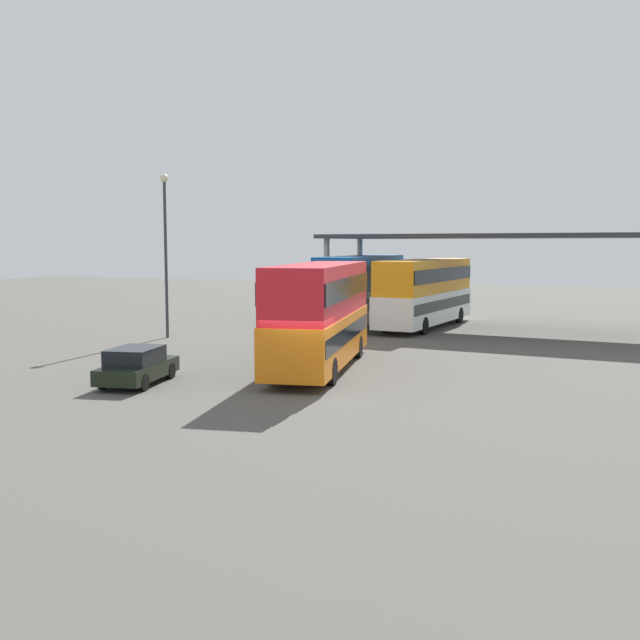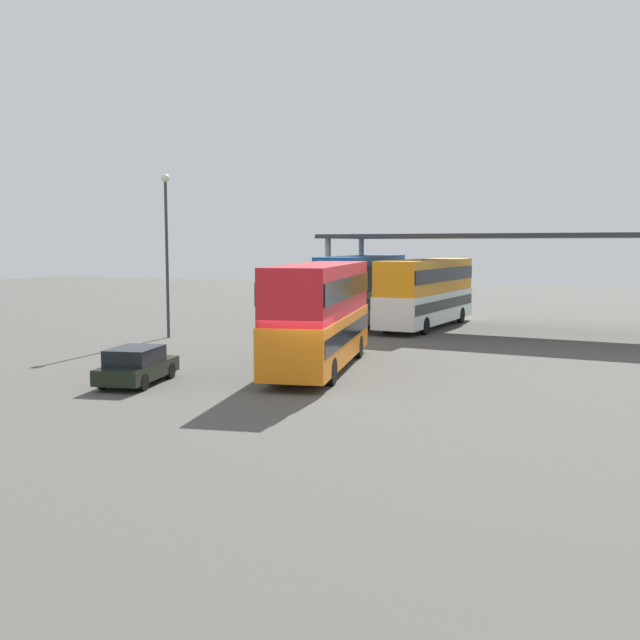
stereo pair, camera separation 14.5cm
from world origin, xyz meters
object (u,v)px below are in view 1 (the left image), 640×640
double_decker_near_canopy (362,287)px  lamppost_tall (165,237)px  parked_hatchback (137,366)px  double_decker_mid_row (425,290)px  double_decker_main (320,312)px

double_decker_near_canopy → lamppost_tall: (-8.00, -9.73, 3.06)m
lamppost_tall → parked_hatchback: bearing=-62.6°
double_decker_mid_row → parked_hatchback: bearing=171.6°
double_decker_main → parked_hatchback: bearing=127.4°
parked_hatchback → lamppost_tall: lamppost_tall is taller
parked_hatchback → double_decker_mid_row: size_ratio=0.36×
parked_hatchback → lamppost_tall: 14.17m
double_decker_main → double_decker_near_canopy: bearing=2.3°
lamppost_tall → double_decker_main: bearing=-30.2°
double_decker_main → parked_hatchback: (-5.08, -5.32, -1.66)m
parked_hatchback → double_decker_mid_row: (5.87, 21.54, 1.59)m
double_decker_main → double_decker_near_canopy: double_decker_near_canopy is taller
double_decker_near_canopy → double_decker_mid_row: size_ratio=1.01×
parked_hatchback → double_decker_near_canopy: size_ratio=0.35×
double_decker_main → double_decker_near_canopy: 16.58m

